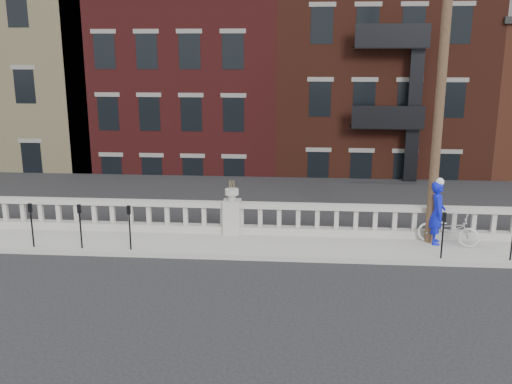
# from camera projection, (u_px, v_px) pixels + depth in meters

# --- Properties ---
(ground) EXTENTS (120.00, 120.00, 0.00)m
(ground) POSITION_uv_depth(u_px,v_px,m) (214.00, 286.00, 14.76)
(ground) COLOR black
(ground) RESTS_ON ground
(sidewalk) EXTENTS (32.00, 2.20, 0.15)m
(sidewalk) POSITION_uv_depth(u_px,v_px,m) (229.00, 245.00, 17.64)
(sidewalk) COLOR #98958D
(sidewalk) RESTS_ON ground
(balustrade) EXTENTS (28.00, 0.34, 1.03)m
(balustrade) POSITION_uv_depth(u_px,v_px,m) (232.00, 218.00, 18.42)
(balustrade) COLOR #98958D
(balustrade) RESTS_ON sidewalk
(planter_pedestal) EXTENTS (0.55, 0.55, 1.76)m
(planter_pedestal) POSITION_uv_depth(u_px,v_px,m) (232.00, 213.00, 18.37)
(planter_pedestal) COLOR #98958D
(planter_pedestal) RESTS_ON sidewalk
(lower_level) EXTENTS (80.00, 44.00, 20.80)m
(lower_level) POSITION_uv_depth(u_px,v_px,m) (277.00, 102.00, 36.33)
(lower_level) COLOR #605E59
(lower_level) RESTS_ON ground
(utility_pole) EXTENTS (1.60, 0.28, 10.00)m
(utility_pole) POSITION_uv_depth(u_px,v_px,m) (442.00, 75.00, 16.47)
(utility_pole) COLOR #422D1E
(utility_pole) RESTS_ON sidewalk
(parking_meter_a) EXTENTS (0.10, 0.09, 1.36)m
(parking_meter_a) POSITION_uv_depth(u_px,v_px,m) (31.00, 220.00, 17.04)
(parking_meter_a) COLOR black
(parking_meter_a) RESTS_ON sidewalk
(parking_meter_b) EXTENTS (0.10, 0.09, 1.36)m
(parking_meter_b) POSITION_uv_depth(u_px,v_px,m) (80.00, 221.00, 16.93)
(parking_meter_b) COLOR black
(parking_meter_b) RESTS_ON sidewalk
(parking_meter_c) EXTENTS (0.10, 0.09, 1.36)m
(parking_meter_c) POSITION_uv_depth(u_px,v_px,m) (129.00, 222.00, 16.81)
(parking_meter_c) COLOR black
(parking_meter_c) RESTS_ON sidewalk
(parking_meter_d) EXTENTS (0.10, 0.09, 1.36)m
(parking_meter_d) POSITION_uv_depth(u_px,v_px,m) (443.00, 230.00, 16.11)
(parking_meter_d) COLOR black
(parking_meter_d) RESTS_ON sidewalk
(bicycle) EXTENTS (1.92, 1.24, 0.95)m
(bicycle) POSITION_uv_depth(u_px,v_px,m) (448.00, 230.00, 17.34)
(bicycle) COLOR silver
(bicycle) RESTS_ON sidewalk
(cyclist) EXTENTS (0.56, 0.77, 1.96)m
(cyclist) POSITION_uv_depth(u_px,v_px,m) (437.00, 213.00, 17.34)
(cyclist) COLOR #0D16CA
(cyclist) RESTS_ON sidewalk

